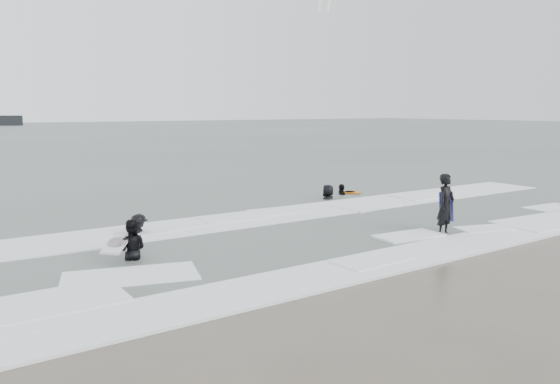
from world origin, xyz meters
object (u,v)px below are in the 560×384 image
surfer_breaker (139,236)px  surfer_right_far (328,200)px  surfer_wading (132,261)px  surfer_right_near (341,195)px  surfer_centre (444,235)px

surfer_breaker → surfer_right_far: (9.20, 2.07, 0.00)m
surfer_wading → surfer_right_near: bearing=-127.6°
surfer_wading → surfer_right_near: 12.76m
surfer_breaker → surfer_right_far: surfer_right_far is taller
surfer_breaker → surfer_centre: bearing=-63.1°
surfer_wading → surfer_breaker: 2.83m
surfer_centre → surfer_wading: (-9.15, 2.61, 0.00)m
surfer_right_far → surfer_breaker: bearing=-24.9°
surfer_right_far → surfer_right_near: bearing=168.5°
surfer_centre → surfer_right_far: surfer_centre is taller
surfer_right_near → surfer_right_far: 1.44m
surfer_wading → surfer_right_far: size_ratio=0.91×
surfer_right_near → surfer_right_far: (-1.29, -0.63, 0.00)m
surfer_wading → surfer_right_far: surfer_right_far is taller
surfer_centre → surfer_right_far: (1.15, 7.29, 0.00)m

